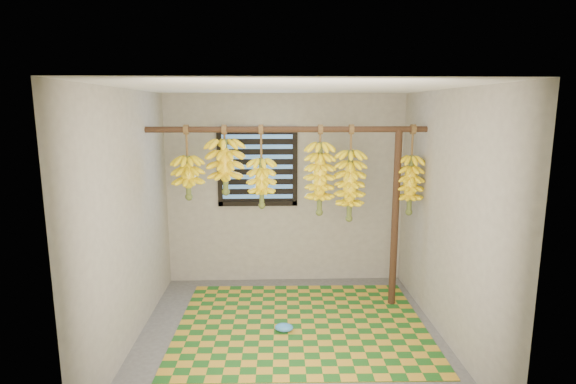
{
  "coord_description": "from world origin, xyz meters",
  "views": [
    {
      "loc": [
        -0.17,
        -4.11,
        2.22
      ],
      "look_at": [
        0.0,
        0.55,
        1.35
      ],
      "focal_mm": 28.0,
      "sensor_mm": 36.0,
      "label": 1
    }
  ],
  "objects_px": {
    "banana_bunch_b": "(225,167)",
    "banana_bunch_f": "(410,185)",
    "banana_bunch_d": "(320,179)",
    "banana_bunch_c": "(262,183)",
    "woven_mat": "(301,324)",
    "plastic_bag": "(284,327)",
    "banana_bunch_a": "(188,177)",
    "support_post": "(395,220)",
    "banana_bunch_e": "(350,185)"
  },
  "relations": [
    {
      "from": "support_post",
      "to": "banana_bunch_f",
      "type": "bearing_deg",
      "value": 0.0
    },
    {
      "from": "banana_bunch_a",
      "to": "banana_bunch_e",
      "type": "distance_m",
      "value": 1.76
    },
    {
      "from": "support_post",
      "to": "plastic_bag",
      "type": "xyz_separation_m",
      "value": [
        -1.26,
        -0.62,
        -0.95
      ]
    },
    {
      "from": "banana_bunch_c",
      "to": "support_post",
      "type": "bearing_deg",
      "value": 0.0
    },
    {
      "from": "support_post",
      "to": "woven_mat",
      "type": "relative_size",
      "value": 0.79
    },
    {
      "from": "banana_bunch_a",
      "to": "banana_bunch_e",
      "type": "relative_size",
      "value": 0.76
    },
    {
      "from": "banana_bunch_a",
      "to": "banana_bunch_f",
      "type": "bearing_deg",
      "value": 0.0
    },
    {
      "from": "banana_bunch_a",
      "to": "banana_bunch_c",
      "type": "relative_size",
      "value": 0.89
    },
    {
      "from": "banana_bunch_e",
      "to": "banana_bunch_d",
      "type": "bearing_deg",
      "value": 180.0
    },
    {
      "from": "banana_bunch_b",
      "to": "banana_bunch_e",
      "type": "xyz_separation_m",
      "value": [
        1.35,
        -0.0,
        -0.21
      ]
    },
    {
      "from": "support_post",
      "to": "banana_bunch_b",
      "type": "relative_size",
      "value": 2.69
    },
    {
      "from": "plastic_bag",
      "to": "banana_bunch_c",
      "type": "xyz_separation_m",
      "value": [
        -0.22,
        0.62,
        1.38
      ]
    },
    {
      "from": "banana_bunch_d",
      "to": "banana_bunch_c",
      "type": "bearing_deg",
      "value": -180.0
    },
    {
      "from": "woven_mat",
      "to": "banana_bunch_e",
      "type": "relative_size",
      "value": 2.42
    },
    {
      "from": "banana_bunch_d",
      "to": "banana_bunch_e",
      "type": "bearing_deg",
      "value": -0.0
    },
    {
      "from": "plastic_bag",
      "to": "banana_bunch_d",
      "type": "xyz_separation_m",
      "value": [
        0.41,
        0.62,
        1.42
      ]
    },
    {
      "from": "plastic_bag",
      "to": "banana_bunch_f",
      "type": "bearing_deg",
      "value": 23.82
    },
    {
      "from": "woven_mat",
      "to": "plastic_bag",
      "type": "height_order",
      "value": "plastic_bag"
    },
    {
      "from": "banana_bunch_a",
      "to": "banana_bunch_d",
      "type": "relative_size",
      "value": 0.81
    },
    {
      "from": "banana_bunch_b",
      "to": "banana_bunch_f",
      "type": "xyz_separation_m",
      "value": [
        2.02,
        -0.0,
        -0.21
      ]
    },
    {
      "from": "banana_bunch_f",
      "to": "support_post",
      "type": "bearing_deg",
      "value": 180.0
    },
    {
      "from": "support_post",
      "to": "banana_bunch_b",
      "type": "bearing_deg",
      "value": 180.0
    },
    {
      "from": "support_post",
      "to": "banana_bunch_c",
      "type": "distance_m",
      "value": 1.54
    },
    {
      "from": "plastic_bag",
      "to": "banana_bunch_a",
      "type": "distance_m",
      "value": 1.87
    },
    {
      "from": "plastic_bag",
      "to": "banana_bunch_d",
      "type": "height_order",
      "value": "banana_bunch_d"
    },
    {
      "from": "woven_mat",
      "to": "plastic_bag",
      "type": "relative_size",
      "value": 13.28
    },
    {
      "from": "banana_bunch_c",
      "to": "banana_bunch_f",
      "type": "distance_m",
      "value": 1.63
    },
    {
      "from": "support_post",
      "to": "woven_mat",
      "type": "xyz_separation_m",
      "value": [
        -1.07,
        -0.47,
        -0.99
      ]
    },
    {
      "from": "support_post",
      "to": "banana_bunch_f",
      "type": "xyz_separation_m",
      "value": [
        0.15,
        0.0,
        0.39
      ]
    },
    {
      "from": "woven_mat",
      "to": "banana_bunch_a",
      "type": "distance_m",
      "value": 1.96
    },
    {
      "from": "banana_bunch_b",
      "to": "banana_bunch_f",
      "type": "height_order",
      "value": "same"
    },
    {
      "from": "plastic_bag",
      "to": "banana_bunch_e",
      "type": "bearing_deg",
      "value": 40.03
    },
    {
      "from": "woven_mat",
      "to": "banana_bunch_a",
      "type": "bearing_deg",
      "value": 158.62
    },
    {
      "from": "banana_bunch_e",
      "to": "banana_bunch_c",
      "type": "bearing_deg",
      "value": 180.0
    },
    {
      "from": "banana_bunch_c",
      "to": "banana_bunch_e",
      "type": "bearing_deg",
      "value": 0.0
    },
    {
      "from": "woven_mat",
      "to": "plastic_bag",
      "type": "bearing_deg",
      "value": -140.23
    },
    {
      "from": "plastic_bag",
      "to": "banana_bunch_f",
      "type": "height_order",
      "value": "banana_bunch_f"
    },
    {
      "from": "support_post",
      "to": "banana_bunch_e",
      "type": "xyz_separation_m",
      "value": [
        -0.52,
        -0.0,
        0.39
      ]
    },
    {
      "from": "banana_bunch_a",
      "to": "banana_bunch_e",
      "type": "bearing_deg",
      "value": -0.0
    },
    {
      "from": "banana_bunch_e",
      "to": "banana_bunch_f",
      "type": "xyz_separation_m",
      "value": [
        0.67,
        0.0,
        0.0
      ]
    },
    {
      "from": "banana_bunch_a",
      "to": "banana_bunch_d",
      "type": "height_order",
      "value": "same"
    },
    {
      "from": "banana_bunch_c",
      "to": "banana_bunch_f",
      "type": "xyz_separation_m",
      "value": [
        1.63,
        0.0,
        -0.03
      ]
    },
    {
      "from": "banana_bunch_c",
      "to": "banana_bunch_f",
      "type": "bearing_deg",
      "value": 0.0
    },
    {
      "from": "woven_mat",
      "to": "banana_bunch_d",
      "type": "bearing_deg",
      "value": 64.39
    },
    {
      "from": "banana_bunch_b",
      "to": "banana_bunch_d",
      "type": "xyz_separation_m",
      "value": [
        1.02,
        0.0,
        -0.14
      ]
    },
    {
      "from": "banana_bunch_c",
      "to": "banana_bunch_a",
      "type": "bearing_deg",
      "value": 180.0
    },
    {
      "from": "banana_bunch_a",
      "to": "banana_bunch_d",
      "type": "bearing_deg",
      "value": 0.0
    },
    {
      "from": "woven_mat",
      "to": "banana_bunch_c",
      "type": "distance_m",
      "value": 1.55
    },
    {
      "from": "woven_mat",
      "to": "banana_bunch_d",
      "type": "relative_size",
      "value": 2.6
    },
    {
      "from": "woven_mat",
      "to": "plastic_bag",
      "type": "distance_m",
      "value": 0.24
    }
  ]
}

